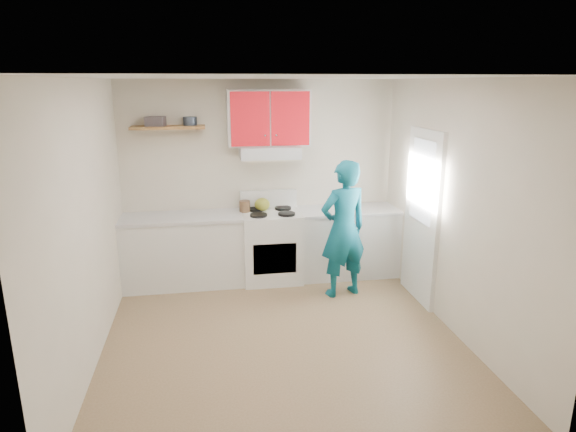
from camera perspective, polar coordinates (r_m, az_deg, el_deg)
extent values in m
plane|color=brown|center=(5.24, -0.64, -13.90)|extent=(3.80, 3.80, 0.00)
cube|color=white|center=(4.57, -0.74, 15.84)|extent=(3.60, 3.80, 0.04)
cube|color=beige|center=(6.58, -3.25, 4.27)|extent=(3.60, 0.04, 2.60)
cube|color=beige|center=(2.99, 5.03, -9.65)|extent=(3.60, 0.04, 2.60)
cube|color=beige|center=(4.82, -22.35, -1.00)|extent=(0.04, 3.80, 2.60)
cube|color=beige|center=(5.32, 18.86, 0.79)|extent=(0.04, 3.80, 2.60)
cube|color=white|center=(5.98, 15.30, -0.10)|extent=(0.05, 0.85, 2.05)
cube|color=white|center=(5.87, 15.35, 3.89)|extent=(0.01, 0.55, 0.95)
cube|color=silver|center=(6.48, -12.03, -4.01)|extent=(1.52, 0.60, 0.90)
cube|color=silver|center=(6.73, 6.85, -3.05)|extent=(1.32, 0.60, 0.90)
cube|color=white|center=(6.50, -1.94, -3.53)|extent=(0.76, 0.65, 0.92)
cube|color=silver|center=(6.31, -2.17, 7.45)|extent=(0.76, 0.44, 0.15)
cube|color=red|center=(6.32, -2.27, 11.34)|extent=(1.02, 0.33, 0.70)
cube|color=brown|center=(6.31, -13.79, 10.00)|extent=(0.90, 0.30, 0.04)
cube|color=#463D42|center=(6.30, -15.18, 10.60)|extent=(0.26, 0.21, 0.12)
cylinder|color=#333D4C|center=(6.32, -11.33, 10.79)|extent=(0.21, 0.21, 0.11)
ellipsoid|color=olive|center=(6.44, -3.02, 1.35)|extent=(0.21, 0.21, 0.17)
cylinder|color=#4B3321|center=(6.41, -5.07, 1.05)|extent=(0.15, 0.15, 0.17)
cube|color=olive|center=(6.48, 4.95, 0.53)|extent=(0.34, 0.26, 0.02)
cube|color=red|center=(6.72, 8.97, 0.87)|extent=(0.33, 0.29, 0.01)
imported|color=#0B576B|center=(5.95, 6.47, -1.54)|extent=(0.70, 0.55, 1.69)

